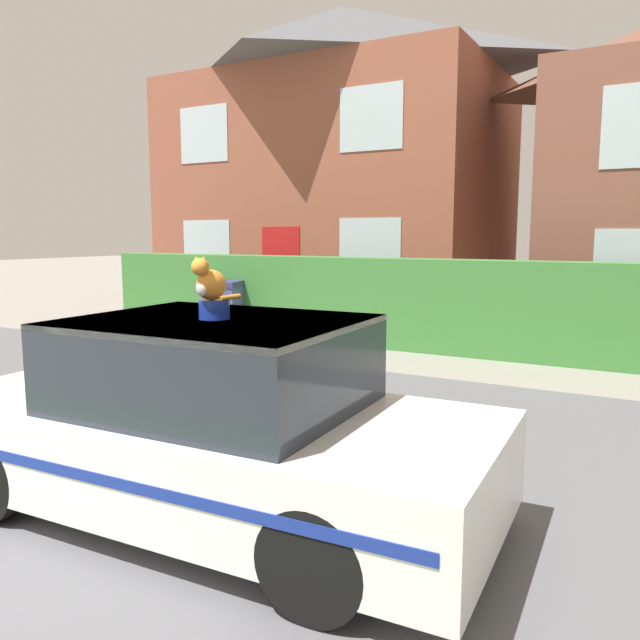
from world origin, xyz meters
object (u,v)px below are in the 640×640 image
(police_car, at_px, (208,423))
(cat, at_px, (209,282))
(house_left, at_px, (341,158))
(wheelie_bin, at_px, (225,309))

(police_car, xyz_separation_m, cat, (0.08, -0.06, 0.97))
(police_car, distance_m, cat, 0.98)
(cat, bearing_deg, house_left, -152.65)
(house_left, relative_size, wheelie_bin, 7.72)
(police_car, bearing_deg, cat, 143.85)
(house_left, distance_m, wheelie_bin, 6.55)
(police_car, bearing_deg, wheelie_bin, -55.29)
(police_car, distance_m, house_left, 13.02)
(wheelie_bin, bearing_deg, police_car, -69.30)
(police_car, bearing_deg, house_left, -69.04)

